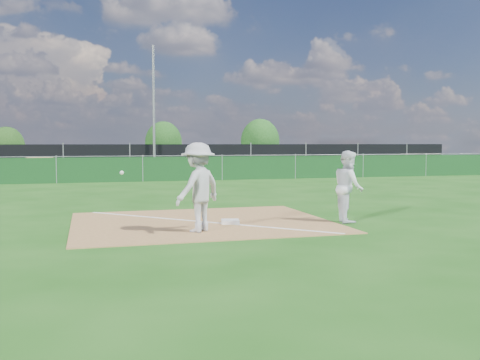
{
  "coord_description": "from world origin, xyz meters",
  "views": [
    {
      "loc": [
        -2.61,
        -11.37,
        1.9
      ],
      "look_at": [
        0.94,
        1.0,
        1.0
      ],
      "focal_mm": 40.0,
      "sensor_mm": 36.0,
      "label": 1
    }
  ],
  "objects_px": {
    "car_mid": "(124,158)",
    "tree_right": "(260,141)",
    "first_base": "(230,222)",
    "car_right": "(196,159)",
    "play_at_first": "(198,187)",
    "runner": "(349,186)",
    "tree_mid": "(164,142)",
    "tree_left": "(7,146)",
    "car_left": "(59,160)",
    "light_pole": "(154,109)"
  },
  "relations": [
    {
      "from": "car_mid",
      "to": "tree_right",
      "type": "height_order",
      "value": "tree_right"
    },
    {
      "from": "first_base",
      "to": "car_right",
      "type": "relative_size",
      "value": 0.08
    },
    {
      "from": "car_right",
      "to": "play_at_first",
      "type": "bearing_deg",
      "value": 169.94
    },
    {
      "from": "play_at_first",
      "to": "car_mid",
      "type": "distance_m",
      "value": 28.31
    },
    {
      "from": "runner",
      "to": "tree_mid",
      "type": "distance_m",
      "value": 34.46
    },
    {
      "from": "play_at_first",
      "to": "tree_mid",
      "type": "bearing_deg",
      "value": 83.3
    },
    {
      "from": "play_at_first",
      "to": "tree_mid",
      "type": "xyz_separation_m",
      "value": [
        4.1,
        34.9,
        0.96
      ]
    },
    {
      "from": "car_mid",
      "to": "tree_left",
      "type": "xyz_separation_m",
      "value": [
        -8.49,
        5.03,
        0.81
      ]
    },
    {
      "from": "tree_left",
      "to": "tree_mid",
      "type": "bearing_deg",
      "value": 7.3
    },
    {
      "from": "car_left",
      "to": "car_mid",
      "type": "bearing_deg",
      "value": -97.87
    },
    {
      "from": "first_base",
      "to": "car_mid",
      "type": "height_order",
      "value": "car_mid"
    },
    {
      "from": "car_left",
      "to": "car_right",
      "type": "bearing_deg",
      "value": -100.08
    },
    {
      "from": "car_left",
      "to": "tree_right",
      "type": "height_order",
      "value": "tree_right"
    },
    {
      "from": "tree_left",
      "to": "light_pole",
      "type": "bearing_deg",
      "value": -45.83
    },
    {
      "from": "car_right",
      "to": "tree_left",
      "type": "height_order",
      "value": "tree_left"
    },
    {
      "from": "play_at_first",
      "to": "tree_left",
      "type": "bearing_deg",
      "value": 103.74
    },
    {
      "from": "play_at_first",
      "to": "first_base",
      "type": "bearing_deg",
      "value": 43.62
    },
    {
      "from": "tree_mid",
      "to": "light_pole",
      "type": "bearing_deg",
      "value": -100.65
    },
    {
      "from": "tree_mid",
      "to": "car_right",
      "type": "bearing_deg",
      "value": -79.51
    },
    {
      "from": "light_pole",
      "to": "tree_left",
      "type": "relative_size",
      "value": 2.55
    },
    {
      "from": "light_pole",
      "to": "car_right",
      "type": "xyz_separation_m",
      "value": [
        3.59,
        4.56,
        -3.29
      ]
    },
    {
      "from": "car_left",
      "to": "runner",
      "type": "bearing_deg",
      "value": -168.37
    },
    {
      "from": "light_pole",
      "to": "first_base",
      "type": "distance_m",
      "value": 22.5
    },
    {
      "from": "car_left",
      "to": "tree_left",
      "type": "xyz_separation_m",
      "value": [
        -4.04,
        4.72,
        0.9
      ]
    },
    {
      "from": "first_base",
      "to": "tree_mid",
      "type": "relative_size",
      "value": 0.11
    },
    {
      "from": "runner",
      "to": "car_right",
      "type": "relative_size",
      "value": 0.35
    },
    {
      "from": "car_mid",
      "to": "tree_mid",
      "type": "relative_size",
      "value": 1.28
    },
    {
      "from": "runner",
      "to": "car_mid",
      "type": "relative_size",
      "value": 0.36
    },
    {
      "from": "light_pole",
      "to": "tree_mid",
      "type": "bearing_deg",
      "value": 79.35
    },
    {
      "from": "car_right",
      "to": "tree_mid",
      "type": "xyz_separation_m",
      "value": [
        -1.35,
        7.31,
        1.21
      ]
    },
    {
      "from": "runner",
      "to": "tree_right",
      "type": "relative_size",
      "value": 0.43
    },
    {
      "from": "play_at_first",
      "to": "tree_left",
      "type": "xyz_separation_m",
      "value": [
        -8.15,
        33.34,
        0.65
      ]
    },
    {
      "from": "runner",
      "to": "tree_left",
      "type": "distance_m",
      "value": 34.97
    },
    {
      "from": "car_mid",
      "to": "tree_left",
      "type": "height_order",
      "value": "tree_left"
    },
    {
      "from": "light_pole",
      "to": "first_base",
      "type": "xyz_separation_m",
      "value": [
        -0.92,
        -22.13,
        -3.94
      ]
    },
    {
      "from": "car_left",
      "to": "car_right",
      "type": "xyz_separation_m",
      "value": [
        9.57,
        -1.02,
        -0.01
      ]
    },
    {
      "from": "car_left",
      "to": "tree_left",
      "type": "relative_size",
      "value": 1.32
    },
    {
      "from": "light_pole",
      "to": "tree_mid",
      "type": "distance_m",
      "value": 12.26
    },
    {
      "from": "first_base",
      "to": "tree_right",
      "type": "distance_m",
      "value": 34.1
    },
    {
      "from": "first_base",
      "to": "play_at_first",
      "type": "bearing_deg",
      "value": -136.38
    },
    {
      "from": "car_right",
      "to": "tree_mid",
      "type": "distance_m",
      "value": 7.53
    },
    {
      "from": "tree_right",
      "to": "tree_mid",
      "type": "bearing_deg",
      "value": 166.95
    },
    {
      "from": "tree_right",
      "to": "car_mid",
      "type": "bearing_deg",
      "value": -158.33
    },
    {
      "from": "first_base",
      "to": "car_left",
      "type": "xyz_separation_m",
      "value": [
        -5.06,
        27.72,
        0.65
      ]
    },
    {
      "from": "play_at_first",
      "to": "tree_mid",
      "type": "distance_m",
      "value": 35.16
    },
    {
      "from": "car_mid",
      "to": "tree_right",
      "type": "distance_m",
      "value": 12.83
    },
    {
      "from": "light_pole",
      "to": "runner",
      "type": "bearing_deg",
      "value": -85.21
    },
    {
      "from": "first_base",
      "to": "car_left",
      "type": "relative_size",
      "value": 0.1
    },
    {
      "from": "tree_mid",
      "to": "tree_right",
      "type": "distance_m",
      "value": 8.33
    },
    {
      "from": "car_left",
      "to": "tree_mid",
      "type": "height_order",
      "value": "tree_mid"
    }
  ]
}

